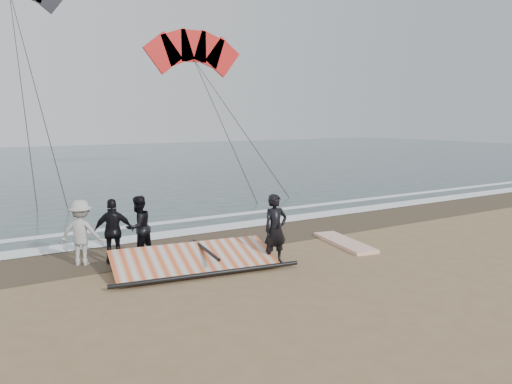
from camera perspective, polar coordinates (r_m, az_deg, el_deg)
ground at (r=11.87m, az=10.75°, el=-9.22°), size 120.00×120.00×0.00m
sea at (r=42.14m, az=-21.24°, el=3.02°), size 120.00×54.00×0.02m
wet_sand at (r=15.35m, az=-0.72°, el=-4.99°), size 120.00×2.80×0.01m
foam_near at (r=16.53m, az=-3.24°, el=-3.95°), size 120.00×0.90×0.01m
foam_far at (r=18.01m, az=-5.84°, el=-2.95°), size 120.00×0.45×0.01m
man_main at (r=12.27m, az=2.23°, el=-4.28°), size 0.65×0.43×1.74m
board_white at (r=14.55m, az=10.06°, el=-5.70°), size 1.16×2.56×0.10m
board_cream at (r=13.16m, az=-1.87°, el=-7.09°), size 0.95×2.34×0.09m
trio_cluster at (r=12.94m, az=-16.50°, el=-4.24°), size 2.49×1.14×1.63m
sail_rig at (r=12.12m, az=-7.60°, el=-7.81°), size 4.39×2.25×0.50m
kite_red at (r=33.54m, az=-7.12°, el=15.25°), size 7.55×6.59×15.22m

